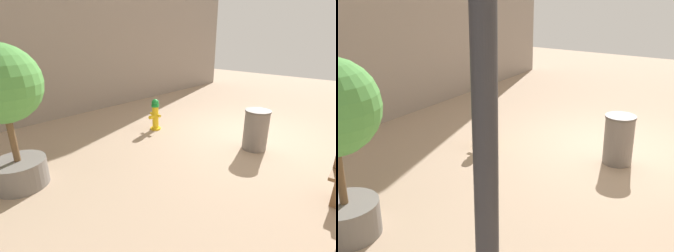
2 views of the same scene
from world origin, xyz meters
TOP-DOWN VIEW (x-y plane):
  - ground_plane at (0.00, 0.00)m, footprint 23.40×23.40m
  - fire_hydrant at (2.18, 1.45)m, footprint 0.40×0.37m
  - street_lamp at (-1.41, 6.47)m, footprint 0.36×0.36m
  - trash_bin at (-0.52, 0.76)m, footprint 0.59×0.59m

SIDE VIEW (x-z plane):
  - ground_plane at x=0.00m, z-range 0.00..0.00m
  - fire_hydrant at x=2.18m, z-range 0.00..0.90m
  - trash_bin at x=-0.52m, z-range 0.00..0.97m
  - street_lamp at x=-1.41m, z-range 0.50..4.83m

